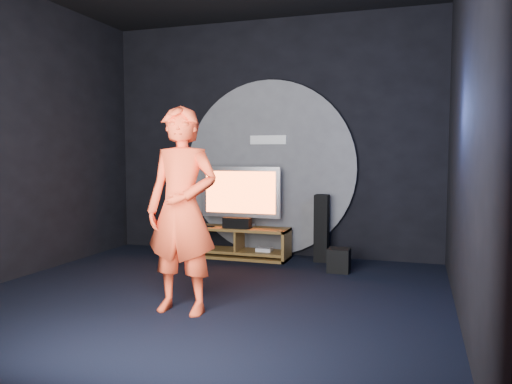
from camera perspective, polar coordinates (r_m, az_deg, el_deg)
floor at (r=5.37m, az=-6.12°, el=-12.01°), size 5.00×5.00×0.00m
back_wall at (r=7.50m, az=1.64°, el=6.18°), size 5.00×0.04×3.50m
front_wall at (r=3.06m, az=-26.14°, el=8.41°), size 5.00×0.04×3.50m
left_wall at (r=6.59m, az=-26.63°, el=5.98°), size 0.04×5.00×3.50m
right_wall at (r=4.72m, az=22.84°, el=6.93°), size 0.04×5.00×3.50m
wall_disc_panel at (r=7.45m, az=1.51°, el=2.75°), size 2.60×0.11×2.60m
media_console at (r=7.29m, az=-1.87°, el=-6.04°), size 1.46×0.45×0.45m
tv at (r=7.26m, az=-1.76°, el=-0.23°), size 1.19×0.22×0.88m
center_speaker at (r=7.16m, az=-2.17°, el=-3.55°), size 0.40×0.15×0.15m
remote at (r=7.31m, az=-5.52°, el=-3.92°), size 0.18×0.05×0.02m
tower_speaker_left at (r=7.65m, az=-9.30°, el=-3.50°), size 0.19×0.21×0.94m
tower_speaker_right at (r=7.08m, az=7.51°, el=-4.12°), size 0.19×0.21×0.94m
subwoofer at (r=6.54m, az=9.46°, el=-7.69°), size 0.28×0.28×0.30m
player at (r=4.77m, az=-8.47°, el=-2.07°), size 0.72×0.48×1.96m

